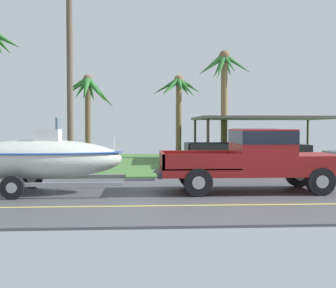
{
  "coord_description": "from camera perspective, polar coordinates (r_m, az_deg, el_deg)",
  "views": [
    {
      "loc": [
        -3.29,
        -12.44,
        1.95
      ],
      "look_at": [
        -2.49,
        0.89,
        1.42
      ],
      "focal_mm": 46.52,
      "sensor_mm": 36.0,
      "label": 1
    }
  ],
  "objects": [
    {
      "name": "palm_tree_near_left",
      "position": [
        27.17,
        7.28,
        8.33
      ],
      "size": [
        3.5,
        2.49,
        6.65
      ],
      "color": "brown",
      "rests_on": "ground"
    },
    {
      "name": "boat_on_trailer",
      "position": [
        13.28,
        -16.52,
        -1.85
      ],
      "size": [
        6.05,
        2.33,
        2.21
      ],
      "color": "gray",
      "rests_on": "ground"
    },
    {
      "name": "parked_pickup_background",
      "position": [
        20.82,
        11.14,
        -0.28
      ],
      "size": [
        5.87,
        2.11,
        1.86
      ],
      "color": "black",
      "rests_on": "ground"
    },
    {
      "name": "carport_awning",
      "position": [
        24.97,
        12.44,
        3.25
      ],
      "size": [
        7.6,
        5.75,
        2.5
      ],
      "color": "#4C4238",
      "rests_on": "ground"
    },
    {
      "name": "pickup_truck_towing",
      "position": [
        13.41,
        11.97,
        -1.67
      ],
      "size": [
        5.56,
        2.05,
        1.88
      ],
      "color": "maroon",
      "rests_on": "ground"
    },
    {
      "name": "utility_pole",
      "position": [
        17.96,
        -12.76,
        10.68
      ],
      "size": [
        0.24,
        1.8,
        8.87
      ],
      "color": "brown",
      "rests_on": "ground"
    },
    {
      "name": "ground",
      "position": [
        21.18,
        5.55,
        -3.05
      ],
      "size": [
        36.0,
        22.0,
        0.11
      ],
      "color": "#4C4C51"
    },
    {
      "name": "palm_tree_mid",
      "position": [
        26.42,
        1.32,
        6.5
      ],
      "size": [
        3.13,
        2.86,
        5.09
      ],
      "color": "brown",
      "rests_on": "ground"
    },
    {
      "name": "palm_tree_far_left",
      "position": [
        25.21,
        -10.26,
        6.36
      ],
      "size": [
        3.0,
        3.55,
        4.92
      ],
      "color": "brown",
      "rests_on": "ground"
    }
  ]
}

